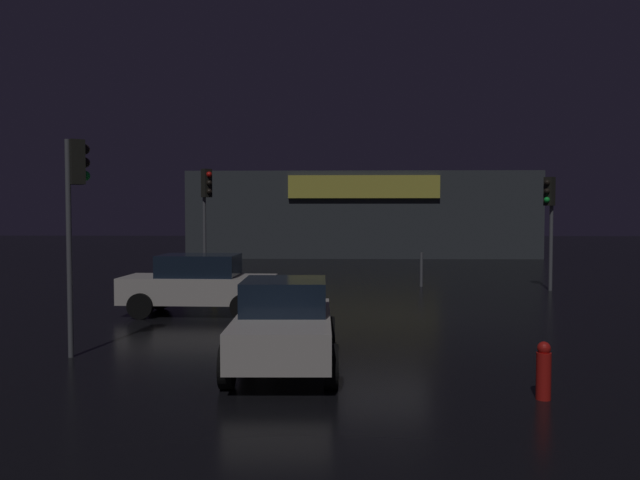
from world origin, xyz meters
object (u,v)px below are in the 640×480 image
Objects in this scene: store_building at (361,215)px; traffic_signal_cross_left at (76,189)px; car_near at (199,284)px; traffic_signal_main at (206,200)px; fire_hydrant at (544,371)px; car_far at (284,324)px; traffic_signal_cross_right at (550,208)px.

store_building is 30.14m from traffic_signal_cross_left.
traffic_signal_main is at bearing 99.84° from car_near.
car_near reaches higher than fire_hydrant.
traffic_signal_main is at bearing 108.27° from car_far.
car_near is 1.06× the size of car_far.
traffic_signal_main is 5.06× the size of fire_hydrant.
car_far is (2.83, -5.86, -0.05)m from car_near.
store_building reaches higher than car_far.
traffic_signal_main is at bearing 88.58° from traffic_signal_cross_left.
car_far is at bearing -64.19° from car_near.
car_near is (-11.44, -5.46, -2.12)m from traffic_signal_cross_right.
traffic_signal_cross_left is at bearing 162.24° from fire_hydrant.
car_far is at bearing 155.84° from fire_hydrant.
store_building reaches higher than traffic_signal_cross_right.
store_building reaches higher than traffic_signal_cross_left.
car_near is at bearing -102.70° from store_building.
store_building is at bearing 92.50° from fire_hydrant.
traffic_signal_cross_right is at bearing 70.84° from fire_hydrant.
car_near is at bearing 76.00° from traffic_signal_cross_left.
store_building reaches higher than fire_hydrant.
car_far is 4.54× the size of fire_hydrant.
traffic_signal_main is (-6.47, -18.57, 0.57)m from store_building.
fire_hydrant is at bearing -48.14° from car_near.
car_near is 6.51m from car_far.
car_near is at bearing -154.47° from traffic_signal_cross_right.
car_far is at bearing -10.97° from traffic_signal_cross_left.
traffic_signal_cross_right is 14.38m from car_far.
fire_hydrant is at bearing -87.50° from store_building.
traffic_signal_cross_right is (12.70, 10.53, -0.29)m from traffic_signal_cross_left.
traffic_signal_cross_left is 9.00m from fire_hydrant.
traffic_signal_cross_right is (5.96, -18.84, 0.26)m from store_building.
traffic_signal_main is 1.08× the size of traffic_signal_cross_right.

